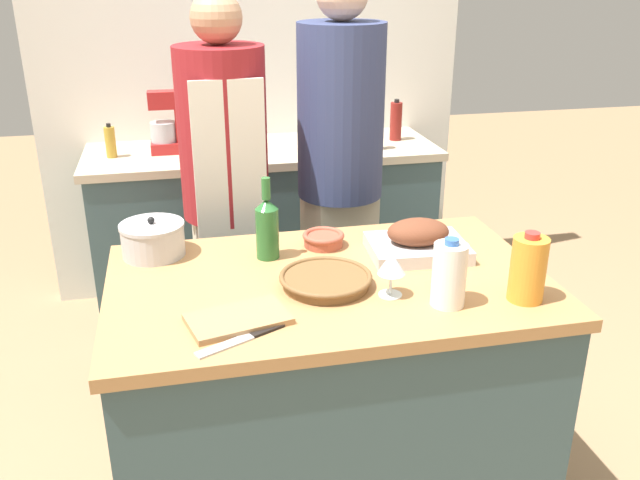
# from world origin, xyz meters

# --- Properties ---
(kitchen_island) EXTENTS (1.37, 0.84, 0.86)m
(kitchen_island) POSITION_xyz_m (0.00, 0.00, 0.43)
(kitchen_island) COLOR #3D565B
(kitchen_island) RESTS_ON ground_plane
(back_counter) EXTENTS (1.78, 0.60, 0.90)m
(back_counter) POSITION_xyz_m (0.00, 1.48, 0.45)
(back_counter) COLOR #3D565B
(back_counter) RESTS_ON ground_plane
(back_wall) EXTENTS (2.28, 0.10, 2.55)m
(back_wall) POSITION_xyz_m (0.00, 1.83, 1.27)
(back_wall) COLOR silver
(back_wall) RESTS_ON ground_plane
(roasting_pan) EXTENTS (0.34, 0.27, 0.13)m
(roasting_pan) POSITION_xyz_m (0.34, 0.12, 0.91)
(roasting_pan) COLOR #BCBCC1
(roasting_pan) RESTS_ON kitchen_island
(wicker_basket) EXTENTS (0.29, 0.29, 0.04)m
(wicker_basket) POSITION_xyz_m (-0.02, -0.05, 0.88)
(wicker_basket) COLOR brown
(wicker_basket) RESTS_ON kitchen_island
(cutting_board) EXTENTS (0.30, 0.22, 0.02)m
(cutting_board) POSITION_xyz_m (-0.31, -0.21, 0.87)
(cutting_board) COLOR #AD7F51
(cutting_board) RESTS_ON kitchen_island
(stock_pot) EXTENTS (0.22, 0.22, 0.14)m
(stock_pot) POSITION_xyz_m (-0.54, 0.31, 0.92)
(stock_pot) COLOR #B7B7BC
(stock_pot) RESTS_ON kitchen_island
(mixing_bowl) EXTENTS (0.15, 0.15, 0.05)m
(mixing_bowl) POSITION_xyz_m (0.04, 0.26, 0.89)
(mixing_bowl) COLOR #A84C38
(mixing_bowl) RESTS_ON kitchen_island
(juice_jug) EXTENTS (0.10, 0.10, 0.21)m
(juice_jug) POSITION_xyz_m (0.53, -0.26, 0.96)
(juice_jug) COLOR orange
(juice_jug) RESTS_ON kitchen_island
(milk_jug) EXTENTS (0.10, 0.10, 0.21)m
(milk_jug) POSITION_xyz_m (0.30, -0.24, 0.96)
(milk_jug) COLOR white
(milk_jug) RESTS_ON kitchen_island
(wine_bottle_green) EXTENTS (0.08, 0.08, 0.28)m
(wine_bottle_green) POSITION_xyz_m (-0.16, 0.21, 0.97)
(wine_bottle_green) COLOR #28662D
(wine_bottle_green) RESTS_ON kitchen_island
(wine_glass_left) EXTENTS (0.08, 0.08, 0.14)m
(wine_glass_left) POSITION_xyz_m (0.15, -0.15, 0.96)
(wine_glass_left) COLOR silver
(wine_glass_left) RESTS_ON kitchen_island
(knife_chef) EXTENTS (0.25, 0.14, 0.01)m
(knife_chef) POSITION_xyz_m (-0.30, -0.31, 0.86)
(knife_chef) COLOR #B7B7BC
(knife_chef) RESTS_ON kitchen_island
(stand_mixer) EXTENTS (0.18, 0.14, 0.30)m
(stand_mixer) POSITION_xyz_m (-0.46, 1.51, 1.03)
(stand_mixer) COLOR #B22323
(stand_mixer) RESTS_ON back_counter
(condiment_bottle_tall) EXTENTS (0.05, 0.05, 0.20)m
(condiment_bottle_tall) POSITION_xyz_m (0.56, 1.34, 1.00)
(condiment_bottle_tall) COLOR #332D28
(condiment_bottle_tall) RESTS_ON back_counter
(condiment_bottle_short) EXTENTS (0.05, 0.05, 0.17)m
(condiment_bottle_short) POSITION_xyz_m (-0.74, 1.47, 0.98)
(condiment_bottle_short) COLOR #B28E2D
(condiment_bottle_short) RESTS_ON back_counter
(condiment_bottle_extra) EXTENTS (0.06, 0.06, 0.22)m
(condiment_bottle_extra) POSITION_xyz_m (0.71, 1.50, 1.00)
(condiment_bottle_extra) COLOR maroon
(condiment_bottle_extra) RESTS_ON back_counter
(person_cook_aproned) EXTENTS (0.35, 0.36, 1.69)m
(person_cook_aproned) POSITION_xyz_m (-0.25, 0.78, 0.93)
(person_cook_aproned) COLOR beige
(person_cook_aproned) RESTS_ON ground_plane
(person_cook_guest) EXTENTS (0.36, 0.36, 1.77)m
(person_cook_guest) POSITION_xyz_m (0.24, 0.83, 0.98)
(person_cook_guest) COLOR beige
(person_cook_guest) RESTS_ON ground_plane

